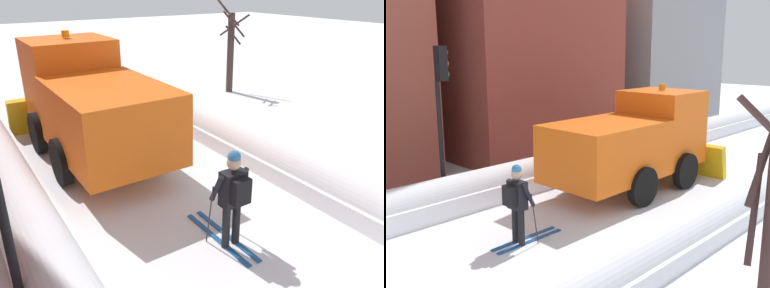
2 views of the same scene
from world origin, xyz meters
TOP-DOWN VIEW (x-y plane):
  - ground_plane at (0.00, 10.00)m, footprint 80.00×80.00m
  - snowbank_right at (2.82, 10.00)m, footprint 1.10×36.00m
  - plow_truck at (-0.56, 9.75)m, footprint 3.20×5.98m
  - skier at (0.06, 4.74)m, footprint 0.62×1.80m
  - bare_tree_mid at (6.57, 12.94)m, footprint 1.29×1.57m

SIDE VIEW (x-z plane):
  - ground_plane at x=0.00m, z-range 0.00..0.00m
  - snowbank_right at x=2.82m, z-range -0.13..0.77m
  - skier at x=0.06m, z-range 0.10..1.91m
  - plow_truck at x=-0.56m, z-range -0.08..3.04m
  - bare_tree_mid at x=6.57m, z-range -0.18..3.66m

